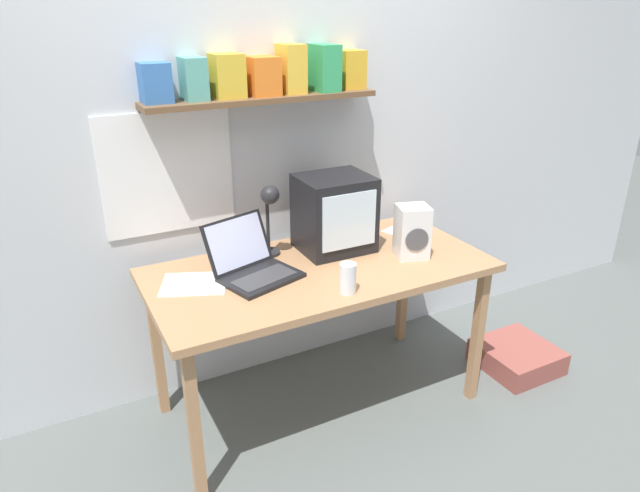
{
  "coord_description": "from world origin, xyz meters",
  "views": [
    {
      "loc": [
        -1.08,
        -2.05,
        1.85
      ],
      "look_at": [
        0.0,
        0.0,
        0.86
      ],
      "focal_mm": 32.0,
      "sensor_mm": 36.0,
      "label": 1
    }
  ],
  "objects_px": {
    "juice_glass": "(348,280)",
    "loose_paper_near_monitor": "(194,284)",
    "loose_paper_near_laptop": "(407,228)",
    "floor_cushion": "(517,356)",
    "desk_lamp": "(269,209)",
    "laptop": "(251,262)",
    "space_heater": "(412,232)",
    "corner_desk": "(320,280)",
    "crt_monitor": "(334,213)"
  },
  "relations": [
    {
      "from": "desk_lamp",
      "to": "space_heater",
      "type": "distance_m",
      "value": 0.66
    },
    {
      "from": "laptop",
      "to": "loose_paper_near_laptop",
      "type": "xyz_separation_m",
      "value": [
        0.93,
        0.14,
        -0.06
      ]
    },
    {
      "from": "corner_desk",
      "to": "crt_monitor",
      "type": "xyz_separation_m",
      "value": [
        0.15,
        0.15,
        0.25
      ]
    },
    {
      "from": "crt_monitor",
      "to": "juice_glass",
      "type": "bearing_deg",
      "value": -111.11
    },
    {
      "from": "loose_paper_near_laptop",
      "to": "juice_glass",
      "type": "bearing_deg",
      "value": -143.45
    },
    {
      "from": "floor_cushion",
      "to": "loose_paper_near_monitor",
      "type": "bearing_deg",
      "value": 169.21
    },
    {
      "from": "laptop",
      "to": "juice_glass",
      "type": "bearing_deg",
      "value": -65.93
    },
    {
      "from": "corner_desk",
      "to": "floor_cushion",
      "type": "relative_size",
      "value": 4.01
    },
    {
      "from": "crt_monitor",
      "to": "laptop",
      "type": "height_order",
      "value": "crt_monitor"
    },
    {
      "from": "space_heater",
      "to": "floor_cushion",
      "type": "relative_size",
      "value": 0.64
    },
    {
      "from": "loose_paper_near_monitor",
      "to": "floor_cushion",
      "type": "bearing_deg",
      "value": -10.79
    },
    {
      "from": "desk_lamp",
      "to": "floor_cushion",
      "type": "bearing_deg",
      "value": -12.92
    },
    {
      "from": "corner_desk",
      "to": "loose_paper_near_laptop",
      "type": "bearing_deg",
      "value": 17.8
    },
    {
      "from": "desk_lamp",
      "to": "space_heater",
      "type": "relative_size",
      "value": 1.43
    },
    {
      "from": "juice_glass",
      "to": "loose_paper_near_monitor",
      "type": "bearing_deg",
      "value": 145.96
    },
    {
      "from": "loose_paper_near_laptop",
      "to": "floor_cushion",
      "type": "distance_m",
      "value": 0.95
    },
    {
      "from": "juice_glass",
      "to": "floor_cushion",
      "type": "height_order",
      "value": "juice_glass"
    },
    {
      "from": "crt_monitor",
      "to": "loose_paper_near_laptop",
      "type": "bearing_deg",
      "value": 7.04
    },
    {
      "from": "laptop",
      "to": "space_heater",
      "type": "relative_size",
      "value": 1.63
    },
    {
      "from": "desk_lamp",
      "to": "laptop",
      "type": "bearing_deg",
      "value": -131.95
    },
    {
      "from": "corner_desk",
      "to": "crt_monitor",
      "type": "bearing_deg",
      "value": 43.9
    },
    {
      "from": "crt_monitor",
      "to": "desk_lamp",
      "type": "xyz_separation_m",
      "value": [
        -0.31,
        0.05,
        0.06
      ]
    },
    {
      "from": "crt_monitor",
      "to": "juice_glass",
      "type": "relative_size",
      "value": 2.8
    },
    {
      "from": "laptop",
      "to": "floor_cushion",
      "type": "relative_size",
      "value": 1.05
    },
    {
      "from": "laptop",
      "to": "floor_cushion",
      "type": "height_order",
      "value": "laptop"
    },
    {
      "from": "crt_monitor",
      "to": "juice_glass",
      "type": "xyz_separation_m",
      "value": [
        -0.17,
        -0.42,
        -0.12
      ]
    },
    {
      "from": "loose_paper_near_monitor",
      "to": "space_heater",
      "type": "bearing_deg",
      "value": -10.9
    },
    {
      "from": "loose_paper_near_laptop",
      "to": "floor_cushion",
      "type": "relative_size",
      "value": 0.75
    },
    {
      "from": "laptop",
      "to": "desk_lamp",
      "type": "relative_size",
      "value": 1.14
    },
    {
      "from": "desk_lamp",
      "to": "loose_paper_near_laptop",
      "type": "relative_size",
      "value": 1.22
    },
    {
      "from": "juice_glass",
      "to": "space_heater",
      "type": "distance_m",
      "value": 0.48
    },
    {
      "from": "juice_glass",
      "to": "loose_paper_near_laptop",
      "type": "height_order",
      "value": "juice_glass"
    },
    {
      "from": "corner_desk",
      "to": "space_heater",
      "type": "relative_size",
      "value": 6.22
    },
    {
      "from": "desk_lamp",
      "to": "juice_glass",
      "type": "height_order",
      "value": "desk_lamp"
    },
    {
      "from": "crt_monitor",
      "to": "desk_lamp",
      "type": "distance_m",
      "value": 0.32
    },
    {
      "from": "corner_desk",
      "to": "desk_lamp",
      "type": "height_order",
      "value": "desk_lamp"
    },
    {
      "from": "desk_lamp",
      "to": "corner_desk",
      "type": "bearing_deg",
      "value": -46.81
    },
    {
      "from": "corner_desk",
      "to": "loose_paper_near_laptop",
      "type": "relative_size",
      "value": 5.31
    },
    {
      "from": "laptop",
      "to": "loose_paper_near_monitor",
      "type": "height_order",
      "value": "laptop"
    },
    {
      "from": "laptop",
      "to": "space_heater",
      "type": "height_order",
      "value": "space_heater"
    },
    {
      "from": "desk_lamp",
      "to": "juice_glass",
      "type": "distance_m",
      "value": 0.52
    },
    {
      "from": "juice_glass",
      "to": "space_heater",
      "type": "bearing_deg",
      "value": 21.49
    },
    {
      "from": "loose_paper_near_monitor",
      "to": "loose_paper_near_laptop",
      "type": "distance_m",
      "value": 1.18
    },
    {
      "from": "corner_desk",
      "to": "floor_cushion",
      "type": "xyz_separation_m",
      "value": [
        1.1,
        -0.22,
        -0.63
      ]
    },
    {
      "from": "loose_paper_near_laptop",
      "to": "corner_desk",
      "type": "bearing_deg",
      "value": -162.2
    },
    {
      "from": "juice_glass",
      "to": "laptop",
      "type": "bearing_deg",
      "value": 130.97
    },
    {
      "from": "floor_cushion",
      "to": "loose_paper_near_laptop",
      "type": "bearing_deg",
      "value": 138.69
    },
    {
      "from": "juice_glass",
      "to": "loose_paper_near_monitor",
      "type": "distance_m",
      "value": 0.65
    },
    {
      "from": "crt_monitor",
      "to": "loose_paper_near_monitor",
      "type": "height_order",
      "value": "crt_monitor"
    },
    {
      "from": "juice_glass",
      "to": "desk_lamp",
      "type": "bearing_deg",
      "value": 106.3
    }
  ]
}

